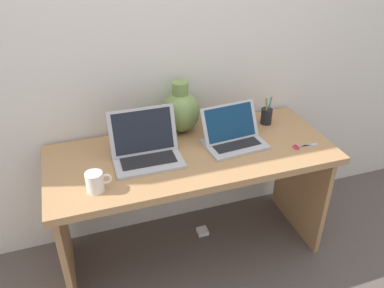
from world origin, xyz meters
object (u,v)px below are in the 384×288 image
Objects in this scene: laptop_left at (146,146)px; green_vase at (181,110)px; laptop_right at (233,134)px; scissors at (301,146)px; pen_cup at (266,116)px; power_brick at (202,231)px; coffee_mug at (95,182)px.

laptop_left is 1.17× the size of green_vase.
laptop_right is at bearing -45.79° from green_vase.
laptop_left is at bearing 168.33° from scissors.
laptop_right is 0.34m from green_vase.
green_vase is 1.66× the size of pen_cup.
green_vase reaches higher than power_brick.
laptop_right reaches higher than pen_cup.
green_vase is (-0.23, 0.24, 0.07)m from laptop_right.
green_vase is at bearing 134.21° from laptop_right.
laptop_left is at bearing -166.48° from power_brick.
laptop_left reaches higher than power_brick.
laptop_right reaches higher than scissors.
green_vase is 0.53m from pen_cup.
coffee_mug reaches higher than scissors.
green_vase is 0.71m from scissors.
laptop_right is 4.97× the size of power_brick.
green_vase is at bearing 38.17° from coffee_mug.
scissors is (0.06, -0.31, -0.05)m from pen_cup.
green_vase is 0.87m from power_brick.
green_vase is at bearing 124.89° from power_brick.
coffee_mug is at bearing -155.68° from power_brick.
laptop_right is at bearing -152.97° from pen_cup.
coffee_mug is (-0.55, -0.43, -0.08)m from green_vase.
scissors is at bearing 1.66° from coffee_mug.
laptop_right is 2.84× the size of coffee_mug.
green_vase is 4.35× the size of power_brick.
power_brick is at bearing -173.10° from pen_cup.
power_brick is at bearing 13.52° from laptop_left.
laptop_right is at bearing -36.10° from power_brick.
laptop_left is 1.94× the size of pen_cup.
laptop_left is at bearing -139.29° from green_vase.
laptop_left is 0.35m from coffee_mug.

